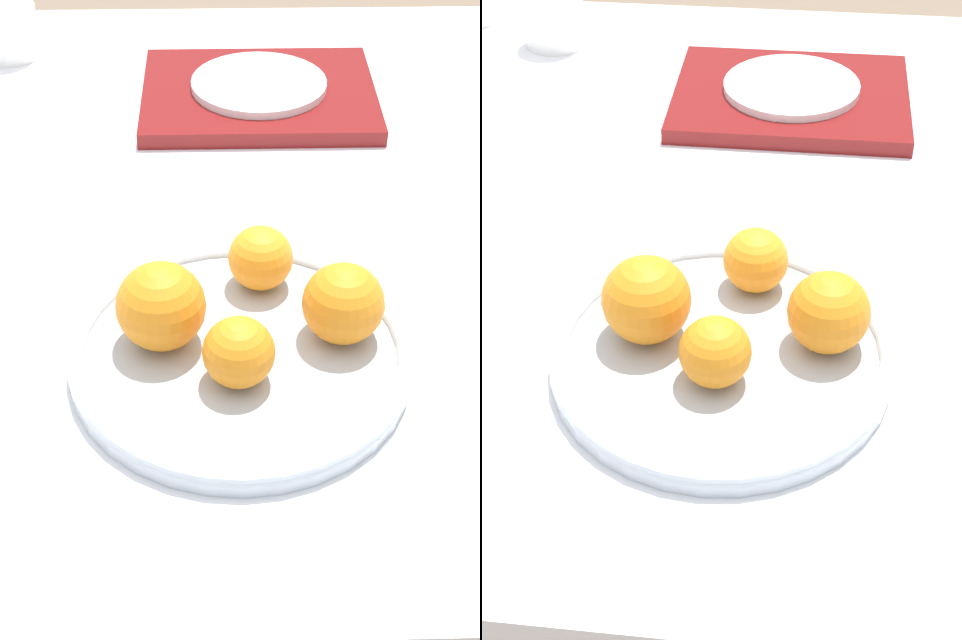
# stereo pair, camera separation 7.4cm
# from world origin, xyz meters

# --- Properties ---
(ground_plane) EXTENTS (12.00, 12.00, 0.00)m
(ground_plane) POSITION_xyz_m (0.00, 0.00, 0.00)
(ground_plane) COLOR #7A6651
(table) EXTENTS (1.14, 1.07, 0.78)m
(table) POSITION_xyz_m (0.00, 0.00, 0.39)
(table) COLOR white
(table) RESTS_ON ground_plane
(fruit_platter) EXTENTS (0.30, 0.30, 0.02)m
(fruit_platter) POSITION_xyz_m (0.11, -0.27, 0.79)
(fruit_platter) COLOR #B2BCC6
(fruit_platter) RESTS_ON table
(orange_0) EXTENTS (0.07, 0.07, 0.07)m
(orange_0) POSITION_xyz_m (0.20, -0.25, 0.83)
(orange_0) COLOR orange
(orange_0) RESTS_ON fruit_platter
(orange_1) EXTENTS (0.06, 0.06, 0.06)m
(orange_1) POSITION_xyz_m (0.11, -0.30, 0.82)
(orange_1) COLOR orange
(orange_1) RESTS_ON fruit_platter
(orange_2) EXTENTS (0.06, 0.06, 0.06)m
(orange_2) POSITION_xyz_m (0.14, -0.18, 0.82)
(orange_2) COLOR orange
(orange_2) RESTS_ON fruit_platter
(orange_3) EXTENTS (0.08, 0.08, 0.08)m
(orange_3) POSITION_xyz_m (0.05, -0.25, 0.83)
(orange_3) COLOR orange
(orange_3) RESTS_ON fruit_platter
(serving_tray) EXTENTS (0.30, 0.24, 0.02)m
(serving_tray) POSITION_xyz_m (0.15, 0.22, 0.79)
(serving_tray) COLOR maroon
(serving_tray) RESTS_ON table
(side_plate) EXTENTS (0.17, 0.17, 0.01)m
(side_plate) POSITION_xyz_m (0.15, 0.22, 0.80)
(side_plate) COLOR white
(side_plate) RESTS_ON serving_tray
(cup_2) EXTENTS (0.09, 0.09, 0.07)m
(cup_2) POSITION_xyz_m (-0.20, 0.37, 0.81)
(cup_2) COLOR white
(cup_2) RESTS_ON table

